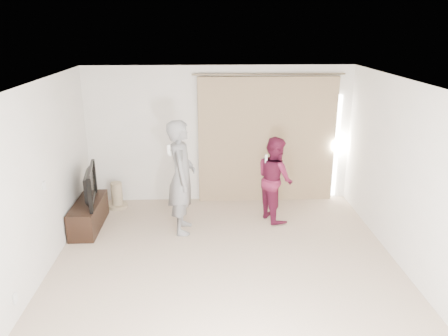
{
  "coord_description": "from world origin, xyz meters",
  "views": [
    {
      "loc": [
        -0.26,
        -5.3,
        3.32
      ],
      "look_at": [
        0.02,
        1.2,
        1.15
      ],
      "focal_mm": 35.0,
      "sensor_mm": 36.0,
      "label": 1
    }
  ],
  "objects": [
    {
      "name": "person_man",
      "position": [
        -0.66,
        1.38,
        0.95
      ],
      "size": [
        0.46,
        0.69,
        1.89
      ],
      "color": "slate",
      "rests_on": "ground"
    },
    {
      "name": "ceiling",
      "position": [
        0.0,
        0.0,
        2.6
      ],
      "size": [
        5.0,
        5.5,
        0.01
      ],
      "primitive_type": "cube",
      "color": "white",
      "rests_on": "wall_back"
    },
    {
      "name": "wall_left",
      "position": [
        -2.5,
        -0.0,
        1.3
      ],
      "size": [
        0.04,
        5.5,
        2.6
      ],
      "color": "silver",
      "rests_on": "ground"
    },
    {
      "name": "curtain",
      "position": [
        0.91,
        2.68,
        1.2
      ],
      "size": [
        2.8,
        0.11,
        2.46
      ],
      "color": "tan",
      "rests_on": "ground"
    },
    {
      "name": "tv_console",
      "position": [
        -2.27,
        1.56,
        0.23
      ],
      "size": [
        0.41,
        1.19,
        0.46
      ],
      "primitive_type": "cube",
      "color": "black",
      "rests_on": "ground"
    },
    {
      "name": "scratching_post",
      "position": [
        -1.94,
        2.4,
        0.2
      ],
      "size": [
        0.37,
        0.37,
        0.49
      ],
      "color": "tan",
      "rests_on": "ground"
    },
    {
      "name": "wall_back",
      "position": [
        0.0,
        2.75,
        1.3
      ],
      "size": [
        5.0,
        0.04,
        2.6
      ],
      "primitive_type": "cube",
      "color": "silver",
      "rests_on": "ground"
    },
    {
      "name": "person_woman",
      "position": [
        0.93,
        1.79,
        0.75
      ],
      "size": [
        0.78,
        0.88,
        1.5
      ],
      "color": "maroon",
      "rests_on": "ground"
    },
    {
      "name": "tv",
      "position": [
        -2.27,
        1.56,
        0.76
      ],
      "size": [
        0.3,
        1.04,
        0.6
      ],
      "primitive_type": "imported",
      "rotation": [
        0.0,
        0.0,
        1.73
      ],
      "color": "black",
      "rests_on": "tv_console"
    },
    {
      "name": "floor",
      "position": [
        0.0,
        0.0,
        0.0
      ],
      "size": [
        5.5,
        5.5,
        0.0
      ],
      "primitive_type": "plane",
      "color": "#BEA68E",
      "rests_on": "ground"
    }
  ]
}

